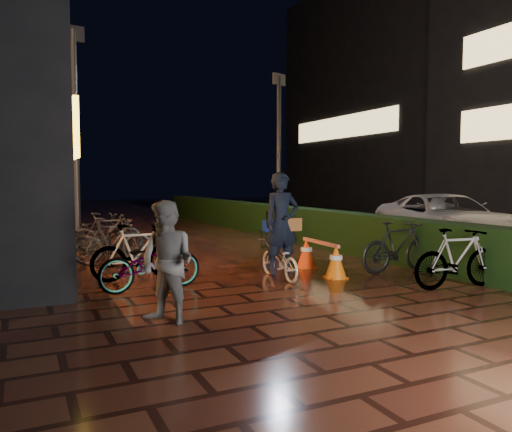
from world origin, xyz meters
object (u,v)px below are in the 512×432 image
bystander_person (167,262)px  van (445,220)px  cyclist (281,240)px  traffic_barrier (320,257)px  cart_assembly (271,227)px

bystander_person → van: (8.88, 3.97, -0.06)m
cyclist → bystander_person: bearing=-144.7°
cyclist → traffic_barrier: bearing=13.9°
bystander_person → cart_assembly: size_ratio=1.56×
bystander_person → van: bearing=79.2°
bystander_person → cart_assembly: bystander_person is taller
van → traffic_barrier: van is taller
van → bystander_person: bearing=-137.2°
cyclist → cart_assembly: size_ratio=1.96×
van → traffic_barrier: 5.57m
van → traffic_barrier: size_ratio=3.27×
van → cyclist: cyclist is taller
bystander_person → cyclist: (2.62, 1.86, -0.05)m
bystander_person → traffic_barrier: bystander_person is taller
traffic_barrier → cart_assembly: size_ratio=1.57×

